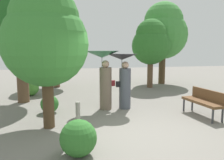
% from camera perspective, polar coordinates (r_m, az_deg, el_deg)
% --- Properties ---
extents(ground_plane, '(40.00, 40.00, 0.00)m').
position_cam_1_polar(ground_plane, '(5.67, 6.64, -13.51)').
color(ground_plane, slate).
extents(person_left, '(1.19, 1.19, 2.04)m').
position_cam_1_polar(person_left, '(7.48, -2.21, 2.83)').
color(person_left, '#6B5B4C').
rests_on(person_left, ground).
extents(person_right, '(1.08, 1.08, 1.94)m').
position_cam_1_polar(person_right, '(7.59, 3.05, 1.95)').
color(person_right, '#474C56').
rests_on(person_right, ground).
extents(park_bench, '(0.60, 1.53, 0.83)m').
position_cam_1_polar(park_bench, '(7.39, 23.14, -4.91)').
color(park_bench, '#38383D').
rests_on(park_bench, ground).
extents(tree_near_left, '(2.30, 2.30, 4.23)m').
position_cam_1_polar(tree_near_left, '(12.45, -14.77, 11.09)').
color(tree_near_left, brown).
rests_on(tree_near_left, ground).
extents(tree_near_right, '(2.06, 2.06, 3.75)m').
position_cam_1_polar(tree_near_right, '(12.14, 10.18, 9.78)').
color(tree_near_right, brown).
rests_on(tree_near_right, ground).
extents(tree_mid_left, '(2.81, 2.81, 5.35)m').
position_cam_1_polar(tree_mid_left, '(9.34, -23.37, 16.73)').
color(tree_mid_left, brown).
rests_on(tree_mid_left, ground).
extents(tree_mid_right, '(2.92, 2.92, 4.96)m').
position_cam_1_polar(tree_mid_right, '(13.83, 13.32, 12.52)').
color(tree_mid_right, '#4C3823').
rests_on(tree_mid_right, ground).
extents(tree_far_back, '(2.20, 2.20, 3.69)m').
position_cam_1_polar(tree_far_back, '(5.87, -17.09, 10.90)').
color(tree_far_back, '#4C3823').
rests_on(tree_far_back, ground).
extents(bush_path_left, '(0.73, 0.73, 0.73)m').
position_cam_1_polar(bush_path_left, '(4.41, -8.85, -14.88)').
color(bush_path_left, '#2D6B28').
rests_on(bush_path_left, ground).
extents(bush_path_right, '(0.59, 0.59, 0.59)m').
position_cam_1_polar(bush_path_right, '(7.50, -16.13, -6.08)').
color(bush_path_right, '#2D6B28').
rests_on(bush_path_right, ground).
extents(bush_behind_bench, '(0.70, 0.70, 0.70)m').
position_cam_1_polar(bush_behind_bench, '(10.58, -20.57, -1.97)').
color(bush_behind_bench, '#4C9338').
rests_on(bush_behind_bench, ground).
extents(path_marker_post, '(0.12, 0.12, 0.71)m').
position_cam_1_polar(path_marker_post, '(5.86, -8.95, -9.13)').
color(path_marker_post, gray).
rests_on(path_marker_post, ground).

